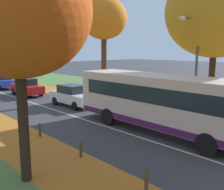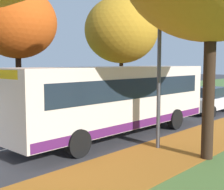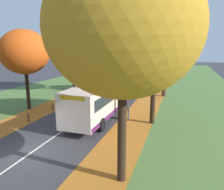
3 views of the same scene
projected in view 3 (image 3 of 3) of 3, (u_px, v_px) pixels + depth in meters
The scene contains 19 objects.
ground_plane at pixel (31, 153), 12.50m from camera, with size 160.00×160.00×0.00m, color #38383D.
grass_verge_left at pixel (66, 85), 33.83m from camera, with size 12.00×90.00×0.01m, color #517538.
leaf_litter_left at pixel (74, 96), 26.87m from camera, with size 2.80×60.00×0.00m, color #B26B23.
grass_verge_right at pixel (191, 93), 28.27m from camera, with size 12.00×90.00×0.01m, color #517538.
leaf_litter_right at pixel (149, 101), 24.09m from camera, with size 2.80×60.00×0.00m, color #B26B23.
road_centre_line at pixel (123, 89), 31.05m from camera, with size 0.12×80.00×0.01m, color silver.
tree_left_near at pixel (24, 52), 20.06m from camera, with size 4.57×4.57×7.51m.
tree_left_mid at pixel (73, 48), 28.48m from camera, with size 5.83×5.83×8.36m.
tree_right_nearest at pixel (123, 29), 8.56m from camera, with size 6.23×6.23×9.48m.
tree_right_near at pixel (155, 39), 15.92m from camera, with size 5.94×5.94×9.15m.
tree_right_mid at pixel (167, 38), 25.16m from camera, with size 4.04×4.04×8.78m.
bollard_third at pixel (28, 118), 17.53m from camera, with size 0.12×0.12×0.72m, color #4C3823.
bollard_fourth at pixel (53, 107), 20.72m from camera, with size 0.12×0.12×0.65m, color #4C3823.
bollard_fifth at pixel (70, 99), 23.91m from camera, with size 0.12×0.12×0.68m, color #4C3823.
streetlamp_right at pixel (125, 75), 17.18m from camera, with size 1.89×0.28×6.00m.
bus at pixel (102, 97), 18.70m from camera, with size 2.74×10.42×2.98m.
car_white_lead at pixel (129, 89), 26.74m from camera, with size 1.88×4.25×1.62m.
car_red_following at pixel (136, 81), 33.30m from camera, with size 1.94×4.28×1.62m.
car_blue_third_in_line at pixel (144, 75), 39.03m from camera, with size 1.80×4.21×1.62m.
Camera 3 is at (7.99, -9.45, 6.00)m, focal length 35.00 mm.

